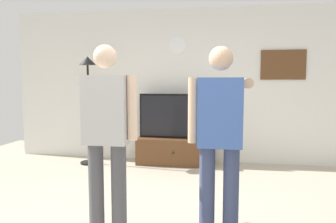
{
  "coord_description": "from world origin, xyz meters",
  "views": [
    {
      "loc": [
        0.61,
        -2.76,
        1.43
      ],
      "look_at": [
        -0.05,
        1.2,
        1.05
      ],
      "focal_mm": 34.24,
      "sensor_mm": 36.0,
      "label": 1
    }
  ],
  "objects_px": {
    "wall_clock": "(178,45)",
    "person_standing_nearer_lamp": "(107,129)",
    "floor_lamp": "(88,88)",
    "person_standing_nearer_couch": "(220,133)",
    "tv_stand": "(175,151)",
    "framed_picture": "(283,65)",
    "television": "(175,116)"
  },
  "relations": [
    {
      "from": "framed_picture",
      "to": "floor_lamp",
      "type": "xyz_separation_m",
      "value": [
        -3.27,
        -0.48,
        -0.38
      ]
    },
    {
      "from": "tv_stand",
      "to": "person_standing_nearer_lamp",
      "type": "height_order",
      "value": "person_standing_nearer_lamp"
    },
    {
      "from": "television",
      "to": "framed_picture",
      "type": "bearing_deg",
      "value": 7.92
    },
    {
      "from": "person_standing_nearer_couch",
      "to": "person_standing_nearer_lamp",
      "type": "bearing_deg",
      "value": -175.38
    },
    {
      "from": "framed_picture",
      "to": "wall_clock",
      "type": "bearing_deg",
      "value": -179.84
    },
    {
      "from": "floor_lamp",
      "to": "person_standing_nearer_lamp",
      "type": "xyz_separation_m",
      "value": [
        1.22,
        -2.42,
        -0.33
      ]
    },
    {
      "from": "person_standing_nearer_couch",
      "to": "framed_picture",
      "type": "bearing_deg",
      "value": 70.0
    },
    {
      "from": "framed_picture",
      "to": "person_standing_nearer_lamp",
      "type": "distance_m",
      "value": 3.62
    },
    {
      "from": "wall_clock",
      "to": "floor_lamp",
      "type": "xyz_separation_m",
      "value": [
        -1.48,
        -0.47,
        -0.73
      ]
    },
    {
      "from": "framed_picture",
      "to": "person_standing_nearer_couch",
      "type": "height_order",
      "value": "framed_picture"
    },
    {
      "from": "framed_picture",
      "to": "person_standing_nearer_couch",
      "type": "distance_m",
      "value": 3.08
    },
    {
      "from": "television",
      "to": "person_standing_nearer_lamp",
      "type": "bearing_deg",
      "value": -95.52
    },
    {
      "from": "floor_lamp",
      "to": "television",
      "type": "bearing_deg",
      "value": 8.71
    },
    {
      "from": "wall_clock",
      "to": "tv_stand",
      "type": "bearing_deg",
      "value": -90.0
    },
    {
      "from": "wall_clock",
      "to": "floor_lamp",
      "type": "height_order",
      "value": "wall_clock"
    },
    {
      "from": "framed_picture",
      "to": "floor_lamp",
      "type": "distance_m",
      "value": 3.32
    },
    {
      "from": "floor_lamp",
      "to": "person_standing_nearer_couch",
      "type": "xyz_separation_m",
      "value": [
        2.24,
        -2.34,
        -0.34
      ]
    },
    {
      "from": "wall_clock",
      "to": "person_standing_nearer_lamp",
      "type": "relative_size",
      "value": 0.17
    },
    {
      "from": "tv_stand",
      "to": "floor_lamp",
      "type": "bearing_deg",
      "value": -173.05
    },
    {
      "from": "tv_stand",
      "to": "person_standing_nearer_lamp",
      "type": "bearing_deg",
      "value": -95.62
    },
    {
      "from": "television",
      "to": "framed_picture",
      "type": "xyz_separation_m",
      "value": [
        1.79,
        0.25,
        0.87
      ]
    },
    {
      "from": "floor_lamp",
      "to": "tv_stand",
      "type": "bearing_deg",
      "value": 6.95
    },
    {
      "from": "person_standing_nearer_couch",
      "to": "floor_lamp",
      "type": "bearing_deg",
      "value": 133.73
    },
    {
      "from": "television",
      "to": "person_standing_nearer_couch",
      "type": "bearing_deg",
      "value": -73.47
    },
    {
      "from": "floor_lamp",
      "to": "person_standing_nearer_couch",
      "type": "relative_size",
      "value": 1.07
    },
    {
      "from": "tv_stand",
      "to": "floor_lamp",
      "type": "relative_size",
      "value": 0.7
    },
    {
      "from": "wall_clock",
      "to": "framed_picture",
      "type": "distance_m",
      "value": 1.82
    },
    {
      "from": "framed_picture",
      "to": "floor_lamp",
      "type": "bearing_deg",
      "value": -171.72
    },
    {
      "from": "framed_picture",
      "to": "person_standing_nearer_lamp",
      "type": "height_order",
      "value": "framed_picture"
    },
    {
      "from": "television",
      "to": "floor_lamp",
      "type": "xyz_separation_m",
      "value": [
        -1.48,
        -0.23,
        0.49
      ]
    },
    {
      "from": "television",
      "to": "wall_clock",
      "type": "relative_size",
      "value": 4.18
    },
    {
      "from": "tv_stand",
      "to": "framed_picture",
      "type": "xyz_separation_m",
      "value": [
        1.79,
        0.3,
        1.48
      ]
    }
  ]
}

